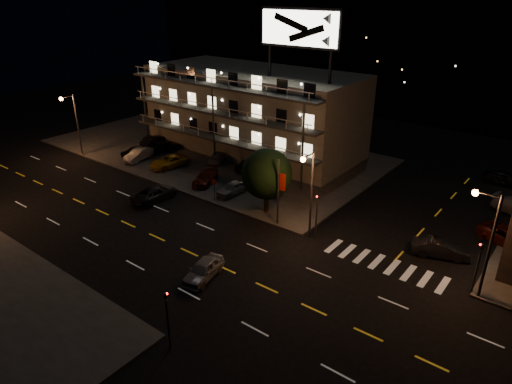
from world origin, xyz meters
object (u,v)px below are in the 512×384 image
Objects in this scene: tree at (266,175)px; lot_car_7 at (219,156)px; lot_car_2 at (170,161)px; lot_car_4 at (233,188)px; road_car_west at (155,193)px; road_car_east at (203,270)px; side_car_0 at (441,248)px.

tree is 15.29m from lot_car_7.
tree reaches higher than lot_car_2.
lot_car_4 is 8.01m from road_car_west.
tree is 6.11m from lot_car_4.
lot_car_2 reaches higher than lot_car_4.
tree is at bearing -8.06° from lot_car_4.
lot_car_2 reaches higher than road_car_east.
road_car_east is at bearing 151.70° from road_car_west.
side_car_0 is at bearing 9.25° from lot_car_2.
lot_car_7 is at bearing -80.99° from road_car_west.
lot_car_4 reaches higher than road_car_east.
side_car_0 is at bearing 6.92° from lot_car_4.
side_car_0 is at bearing 8.23° from tree.
lot_car_4 is 0.86× the size of side_car_0.
tree reaches higher than road_car_west.
tree is 1.28× the size of lot_car_2.
lot_car_7 is 29.34m from side_car_0.
lot_car_7 is 1.03× the size of road_car_east.
tree is 12.16m from road_car_west.
road_car_east is (19.09, -14.09, -0.13)m from lot_car_2.
tree is at bearing -157.54° from road_car_west.
lot_car_4 is 10.11m from lot_car_7.
tree is 1.62× the size of lot_car_4.
lot_car_4 is at bearing 110.20° from road_car_east.
lot_car_7 is at bearing 59.52° from side_car_0.
lot_car_2 is 1.16× the size of lot_car_7.
road_car_east is (7.94, -12.72, -0.11)m from lot_car_4.
lot_car_2 reaches higher than lot_car_7.
road_car_west is (-26.71, -6.97, -0.04)m from side_car_0.
road_car_west is (-10.76, -4.67, -3.19)m from tree.
tree is at bearing 91.61° from road_car_east.
lot_car_4 is at bearing 73.20° from side_car_0.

